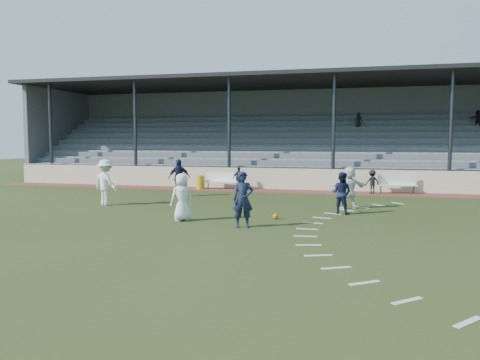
# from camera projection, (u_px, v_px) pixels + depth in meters

# --- Properties ---
(ground) EXTENTS (90.00, 90.00, 0.00)m
(ground) POSITION_uv_depth(u_px,v_px,m) (221.00, 225.00, 15.58)
(ground) COLOR #293616
(ground) RESTS_ON ground
(cinder_track) EXTENTS (34.00, 2.00, 0.02)m
(cinder_track) POSITION_uv_depth(u_px,v_px,m) (276.00, 191.00, 25.72)
(cinder_track) COLOR brown
(cinder_track) RESTS_ON ground
(retaining_wall) EXTENTS (34.00, 0.18, 1.20)m
(retaining_wall) POSITION_uv_depth(u_px,v_px,m) (279.00, 179.00, 26.68)
(retaining_wall) COLOR beige
(retaining_wall) RESTS_ON ground
(bench_left) EXTENTS (2.02, 0.57, 0.95)m
(bench_left) POSITION_uv_depth(u_px,v_px,m) (223.00, 179.00, 26.64)
(bench_left) COLOR white
(bench_left) RESTS_ON cinder_track
(bench_right) EXTENTS (2.04, 0.87, 0.95)m
(bench_right) POSITION_uv_depth(u_px,v_px,m) (397.00, 183.00, 24.51)
(bench_right) COLOR white
(bench_right) RESTS_ON cinder_track
(trash_bin) EXTENTS (0.47, 0.47, 0.76)m
(trash_bin) POSITION_uv_depth(u_px,v_px,m) (200.00, 182.00, 26.68)
(trash_bin) COLOR gold
(trash_bin) RESTS_ON cinder_track
(football) EXTENTS (0.20, 0.20, 0.20)m
(football) POSITION_uv_depth(u_px,v_px,m) (276.00, 216.00, 16.72)
(football) COLOR #DA630C
(football) RESTS_ON ground
(player_white_lead) EXTENTS (0.96, 0.94, 1.67)m
(player_white_lead) POSITION_uv_depth(u_px,v_px,m) (182.00, 197.00, 16.36)
(player_white_lead) COLOR white
(player_white_lead) RESTS_ON ground
(player_navy_lead) EXTENTS (0.77, 0.62, 1.82)m
(player_navy_lead) POSITION_uv_depth(u_px,v_px,m) (243.00, 200.00, 15.10)
(player_navy_lead) COLOR #121833
(player_navy_lead) RESTS_ON ground
(player_navy_mid) EXTENTS (0.95, 0.85, 1.61)m
(player_navy_mid) POSITION_uv_depth(u_px,v_px,m) (342.00, 193.00, 17.87)
(player_navy_mid) COLOR #121833
(player_navy_mid) RESTS_ON ground
(player_white_wing) EXTENTS (1.46, 1.16, 1.98)m
(player_white_wing) POSITION_uv_depth(u_px,v_px,m) (106.00, 182.00, 20.26)
(player_white_wing) COLOR white
(player_white_wing) RESTS_ON ground
(player_navy_wing) EXTENTS (1.17, 0.96, 1.86)m
(player_navy_wing) POSITION_uv_depth(u_px,v_px,m) (179.00, 178.00, 23.38)
(player_navy_wing) COLOR #121833
(player_navy_wing) RESTS_ON ground
(player_white_back) EXTENTS (1.69, 1.12, 1.74)m
(player_white_back) POSITION_uv_depth(u_px,v_px,m) (349.00, 187.00, 19.28)
(player_white_back) COLOR white
(player_white_back) RESTS_ON ground
(sub_left_near) EXTENTS (0.40, 0.28, 1.05)m
(sub_left_near) POSITION_uv_depth(u_px,v_px,m) (239.00, 181.00, 26.18)
(sub_left_near) COLOR black
(sub_left_near) RESTS_ON cinder_track
(sub_left_far) EXTENTS (0.74, 0.33, 1.25)m
(sub_left_far) POSITION_uv_depth(u_px,v_px,m) (239.00, 178.00, 26.44)
(sub_left_far) COLOR black
(sub_left_far) RESTS_ON cinder_track
(sub_right) EXTENTS (0.91, 0.74, 1.23)m
(sub_right) POSITION_uv_depth(u_px,v_px,m) (372.00, 182.00, 24.48)
(sub_right) COLOR black
(sub_right) RESTS_ON cinder_track
(grandstand) EXTENTS (34.60, 9.00, 6.61)m
(grandstand) POSITION_uv_depth(u_px,v_px,m) (291.00, 149.00, 31.09)
(grandstand) COLOR slate
(grandstand) RESTS_ON ground
(penalty_arc) EXTENTS (3.89, 14.63, 0.01)m
(penalty_arc) POSITION_uv_depth(u_px,v_px,m) (348.00, 231.00, 14.57)
(penalty_arc) COLOR silver
(penalty_arc) RESTS_ON ground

